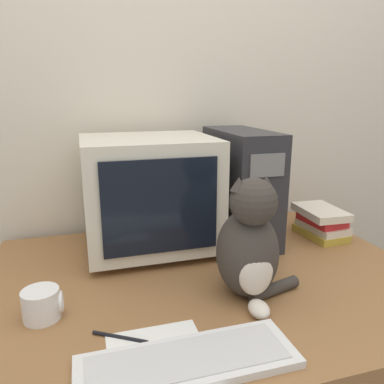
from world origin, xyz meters
The scene contains 10 objects.
wall_back centered at (0.00, 1.03, 1.25)m, with size 7.00×0.05×2.50m.
desk centered at (0.00, 0.48, 0.38)m, with size 1.31×0.96×0.77m.
crt_monitor centered at (-0.13, 0.74, 0.98)m, with size 0.44×0.39×0.40m.
computer_tower centered at (0.21, 0.74, 0.97)m, with size 0.17×0.40×0.41m.
keyboard centered at (-0.17, 0.12, 0.78)m, with size 0.45×0.15×0.02m.
cat centered at (0.06, 0.34, 0.91)m, with size 0.25×0.26×0.34m.
book_stack centered at (0.52, 0.66, 0.83)m, with size 0.15×0.22×0.11m.
pen centered at (-0.29, 0.25, 0.77)m, with size 0.12×0.08×0.01m.
paper_sheet centered at (-0.22, 0.12, 0.77)m, with size 0.21×0.30×0.00m.
mug centered at (-0.47, 0.38, 0.81)m, with size 0.10×0.09×0.08m.
Camera 1 is at (-0.35, -0.50, 1.31)m, focal length 35.00 mm.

